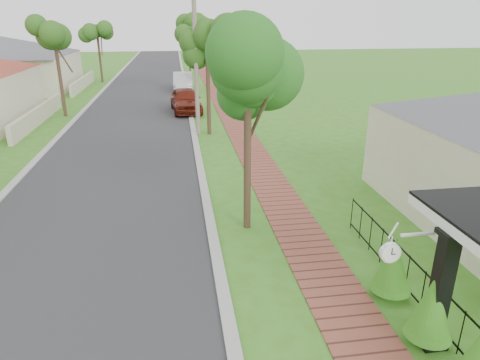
{
  "coord_description": "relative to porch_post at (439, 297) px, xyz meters",
  "views": [
    {
      "loc": [
        -0.19,
        -7.17,
        6.08
      ],
      "look_at": [
        1.56,
        4.72,
        1.5
      ],
      "focal_mm": 32.0,
      "sensor_mm": 36.0,
      "label": 1
    }
  ],
  "objects": [
    {
      "name": "ground",
      "position": [
        -4.55,
        1.0,
        -1.12
      ],
      "size": [
        160.0,
        160.0,
        0.0
      ],
      "primitive_type": "plane",
      "color": "#3C6D1A",
      "rests_on": "ground"
    },
    {
      "name": "road",
      "position": [
        -7.55,
        21.0,
        -1.12
      ],
      "size": [
        7.0,
        120.0,
        0.02
      ],
      "primitive_type": "cube",
      "color": "#28282B",
      "rests_on": "ground"
    },
    {
      "name": "kerb_right",
      "position": [
        -3.9,
        21.0,
        -1.12
      ],
      "size": [
        0.3,
        120.0,
        0.1
      ],
      "primitive_type": "cube",
      "color": "#9E9E99",
      "rests_on": "ground"
    },
    {
      "name": "kerb_left",
      "position": [
        -11.2,
        21.0,
        -1.12
      ],
      "size": [
        0.3,
        120.0,
        0.1
      ],
      "primitive_type": "cube",
      "color": "#9E9E99",
      "rests_on": "ground"
    },
    {
      "name": "sidewalk",
      "position": [
        -1.3,
        21.0,
        -1.12
      ],
      "size": [
        1.5,
        120.0,
        0.03
      ],
      "primitive_type": "cube",
      "color": "brown",
      "rests_on": "ground"
    },
    {
      "name": "porch_post",
      "position": [
        0.0,
        0.0,
        0.0
      ],
      "size": [
        0.48,
        0.48,
        2.52
      ],
      "color": "black",
      "rests_on": "ground"
    },
    {
      "name": "picket_fence",
      "position": [
        0.35,
        1.0,
        -0.59
      ],
      "size": [
        0.03,
        8.02,
        1.0
      ],
      "color": "black",
      "rests_on": "ground"
    },
    {
      "name": "street_trees",
      "position": [
        -7.42,
        27.84,
        3.42
      ],
      "size": [
        10.7,
        37.65,
        5.89
      ],
      "color": "#382619",
      "rests_on": "ground"
    },
    {
      "name": "hedge_row",
      "position": [
        -0.1,
        -0.59,
        -0.32
      ],
      "size": [
        0.81,
        4.9,
        1.72
      ],
      "color": "#1D5D12",
      "rests_on": "ground"
    },
    {
      "name": "far_house_grey",
      "position": [
        -19.52,
        35.0,
        1.22
      ],
      "size": [
        15.56,
        15.56,
        4.6
      ],
      "color": "beige",
      "rests_on": "ground"
    },
    {
      "name": "parked_car_red",
      "position": [
        -4.15,
        23.21,
        -0.32
      ],
      "size": [
        2.26,
        4.82,
        1.59
      ],
      "primitive_type": "imported",
      "rotation": [
        0.0,
        0.0,
        0.08
      ],
      "color": "#60190E",
      "rests_on": "ground"
    },
    {
      "name": "parked_car_white",
      "position": [
        -4.15,
        32.56,
        -0.36
      ],
      "size": [
        1.66,
        4.66,
        1.53
      ],
      "primitive_type": "imported",
      "rotation": [
        0.0,
        0.0,
        -0.01
      ],
      "color": "silver",
      "rests_on": "ground"
    },
    {
      "name": "near_tree",
      "position": [
        -2.79,
        5.55,
        3.32
      ],
      "size": [
        2.17,
        2.17,
        5.57
      ],
      "color": "#382619",
      "rests_on": "ground"
    },
    {
      "name": "utility_pole",
      "position": [
        -3.65,
        17.14,
        3.14
      ],
      "size": [
        1.2,
        0.24,
        8.4
      ],
      "color": "gray",
      "rests_on": "ground"
    },
    {
      "name": "station_clock",
      "position": [
        -0.86,
        0.4,
        0.83
      ],
      "size": [
        1.06,
        0.13,
        0.58
      ],
      "color": "white",
      "rests_on": "ground"
    }
  ]
}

